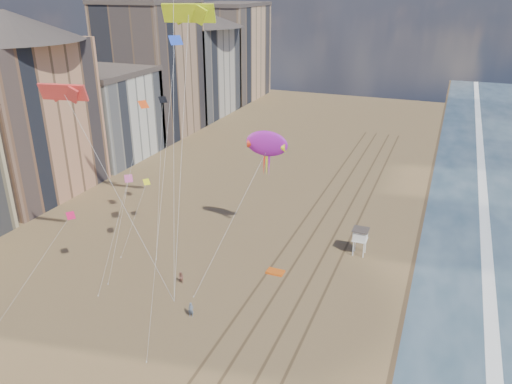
% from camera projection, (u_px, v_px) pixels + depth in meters
% --- Properties ---
extents(wet_sand, '(260.00, 260.00, 0.00)m').
position_uv_depth(wet_sand, '(452.00, 245.00, 65.52)').
color(wet_sand, '#42301E').
rests_on(wet_sand, ground).
extents(foam, '(260.00, 260.00, 0.00)m').
position_uv_depth(foam, '(487.00, 250.00, 64.09)').
color(foam, white).
rests_on(foam, ground).
extents(tracks, '(7.68, 120.00, 0.01)m').
position_uv_depth(tracks, '(310.00, 257.00, 62.54)').
color(tracks, brown).
rests_on(tracks, ground).
extents(buildings, '(34.72, 131.35, 29.00)m').
position_uv_depth(buildings, '(137.00, 78.00, 104.31)').
color(buildings, '#C6B284').
rests_on(buildings, ground).
extents(lifeguard_stand, '(1.96, 1.96, 3.55)m').
position_uv_depth(lifeguard_stand, '(360.00, 235.00, 62.11)').
color(lifeguard_stand, white).
rests_on(lifeguard_stand, ground).
extents(grounded_kite, '(2.08, 1.35, 0.23)m').
position_uv_depth(grounded_kite, '(275.00, 272.00, 59.06)').
color(grounded_kite, orange).
rests_on(grounded_kite, ground).
extents(show_kite, '(4.91, 7.82, 19.46)m').
position_uv_depth(show_kite, '(267.00, 144.00, 60.66)').
color(show_kite, purple).
rests_on(show_kite, ground).
extents(kite_flyer_a, '(0.66, 0.49, 1.64)m').
position_uv_depth(kite_flyer_a, '(191.00, 310.00, 51.00)').
color(kite_flyer_a, slate).
rests_on(kite_flyer_a, ground).
extents(kite_flyer_b, '(0.79, 0.66, 1.44)m').
position_uv_depth(kite_flyer_b, '(181.00, 278.00, 56.77)').
color(kite_flyer_b, '#9B604F').
rests_on(kite_flyer_b, ground).
extents(small_kites, '(15.47, 15.13, 20.45)m').
position_uv_depth(small_kites, '(141.00, 131.00, 56.41)').
color(small_kites, '#FC4B15').
rests_on(small_kites, ground).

